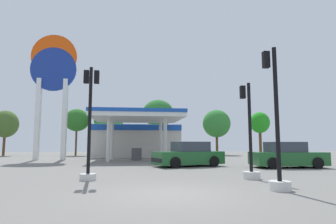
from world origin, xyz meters
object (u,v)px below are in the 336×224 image
(car_0, at_px, (287,156))
(traffic_signal_1, at_px, (277,144))
(car_1, at_px, (189,155))
(tree_5, at_px, (260,123))
(traffic_signal_0, at_px, (250,151))
(tree_0, at_px, (5,124))
(station_pole_sign, at_px, (53,79))
(traffic_signal_2, at_px, (89,133))
(tree_3, at_px, (158,113))
(tree_2, at_px, (109,120))
(tree_1, at_px, (77,120))
(tree_4, at_px, (217,124))

(car_0, distance_m, traffic_signal_1, 9.58)
(car_1, bearing_deg, tree_5, 53.81)
(traffic_signal_0, distance_m, tree_0, 33.49)
(traffic_signal_0, bearing_deg, station_pole_sign, 128.98)
(station_pole_sign, height_order, traffic_signal_2, station_pole_sign)
(car_1, relative_size, tree_3, 0.67)
(traffic_signal_2, height_order, tree_2, tree_2)
(traffic_signal_1, distance_m, tree_1, 31.29)
(traffic_signal_2, bearing_deg, tree_1, 102.06)
(traffic_signal_1, bearing_deg, station_pole_sign, 123.52)
(traffic_signal_0, xyz_separation_m, tree_4, (6.33, 25.47, 3.04))
(tree_0, xyz_separation_m, tree_2, (12.84, -0.26, 0.57))
(tree_0, xyz_separation_m, tree_4, (27.35, -0.45, 0.27))
(tree_0, bearing_deg, car_1, -43.98)
(station_pole_sign, distance_m, tree_2, 11.42)
(traffic_signal_2, xyz_separation_m, tree_5, (19.90, 26.07, 2.51))
(tree_4, relative_size, tree_5, 1.02)
(car_0, bearing_deg, tree_0, 141.10)
(tree_2, bearing_deg, traffic_signal_2, -86.97)
(station_pole_sign, distance_m, tree_5, 28.08)
(station_pole_sign, xyz_separation_m, tree_5, (25.67, 10.94, -3.15))
(tree_0, relative_size, tree_1, 0.95)
(traffic_signal_0, height_order, tree_4, tree_4)
(station_pole_sign, height_order, car_0, station_pole_sign)
(traffic_signal_2, distance_m, tree_4, 28.35)
(traffic_signal_2, xyz_separation_m, tree_3, (5.13, 24.87, 3.58))
(car_1, bearing_deg, car_0, -16.09)
(tree_3, bearing_deg, tree_2, 177.13)
(tree_2, height_order, tree_4, tree_4)
(tree_1, height_order, tree_4, tree_4)
(station_pole_sign, bearing_deg, tree_4, 27.50)
(station_pole_sign, relative_size, tree_4, 1.95)
(traffic_signal_2, height_order, tree_3, tree_3)
(tree_2, height_order, tree_5, tree_2)
(tree_0, xyz_separation_m, tree_3, (19.30, -0.58, 1.57))
(station_pole_sign, xyz_separation_m, tree_2, (4.44, 10.06, -3.08))
(tree_1, bearing_deg, tree_2, -2.11)
(traffic_signal_2, bearing_deg, car_0, 22.17)
(station_pole_sign, xyz_separation_m, car_1, (11.31, -8.70, -6.86))
(car_0, xyz_separation_m, tree_0, (-25.71, 20.75, 3.22))
(traffic_signal_0, relative_size, tree_5, 0.69)
(tree_4, xyz_separation_m, tree_5, (6.72, 1.07, 0.23))
(car_0, height_order, tree_1, tree_1)
(tree_5, bearing_deg, car_0, -111.36)
(station_pole_sign, height_order, tree_0, station_pole_sign)
(traffic_signal_1, relative_size, tree_4, 0.78)
(traffic_signal_1, xyz_separation_m, tree_3, (-1.39, 28.29, 4.04))
(car_1, relative_size, tree_5, 0.81)
(tree_1, bearing_deg, traffic_signal_2, -77.94)
(car_0, xyz_separation_m, traffic_signal_0, (-4.69, -5.17, 0.45))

